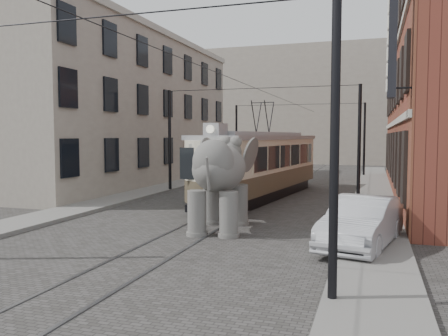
% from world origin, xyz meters
% --- Properties ---
extents(ground, '(120.00, 120.00, 0.00)m').
position_xyz_m(ground, '(0.00, 0.00, 0.00)').
color(ground, '#474441').
extents(tram_rails, '(1.54, 80.00, 0.02)m').
position_xyz_m(tram_rails, '(0.00, 0.00, 0.01)').
color(tram_rails, slate).
rests_on(tram_rails, ground).
extents(sidewalk_right, '(2.00, 60.00, 0.15)m').
position_xyz_m(sidewalk_right, '(6.00, 0.00, 0.07)').
color(sidewalk_right, slate).
rests_on(sidewalk_right, ground).
extents(sidewalk_left, '(2.00, 60.00, 0.15)m').
position_xyz_m(sidewalk_left, '(-6.50, 0.00, 0.07)').
color(sidewalk_left, slate).
rests_on(sidewalk_left, ground).
extents(stucco_building, '(7.00, 24.00, 10.00)m').
position_xyz_m(stucco_building, '(-11.00, 10.00, 5.00)').
color(stucco_building, gray).
rests_on(stucco_building, ground).
extents(distant_block, '(28.00, 10.00, 14.00)m').
position_xyz_m(distant_block, '(0.00, 40.00, 7.00)').
color(distant_block, gray).
rests_on(distant_block, ground).
extents(catenary, '(11.00, 30.20, 6.00)m').
position_xyz_m(catenary, '(-0.20, 5.00, 3.00)').
color(catenary, black).
rests_on(catenary, ground).
extents(tram, '(4.20, 13.17, 5.14)m').
position_xyz_m(tram, '(0.26, 5.05, 2.57)').
color(tram, beige).
rests_on(tram, ground).
extents(elephant, '(3.62, 5.80, 3.36)m').
position_xyz_m(elephant, '(0.78, -3.77, 1.68)').
color(elephant, '#63605B').
rests_on(elephant, ground).
extents(parked_car, '(2.57, 4.83, 1.51)m').
position_xyz_m(parked_car, '(5.63, -4.93, 0.76)').
color(parked_car, '#B0B0B5').
rests_on(parked_car, ground).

